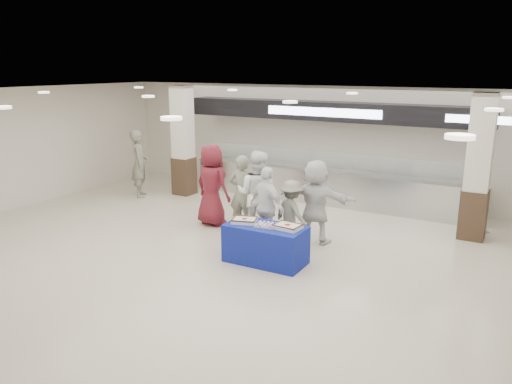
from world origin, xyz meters
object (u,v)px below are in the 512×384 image
Objects in this scene: cupcake_tray at (266,225)px; soldier_b at (292,213)px; sheet_cake_right at (288,226)px; chef_tall at (257,194)px; soldier_bg at (139,164)px; soldier_a at (242,193)px; chef_short at (267,207)px; civilian_white at (316,202)px; civilian_maroon at (212,185)px; sheet_cake_left at (245,220)px; display_table at (266,244)px.

soldier_b is at bearing 91.83° from cupcake_tray.
sheet_cake_right is 1.91m from chef_tall.
cupcake_tray is 6.31m from soldier_bg.
soldier_bg is (-4.23, 1.20, 0.09)m from soldier_a.
chef_tall reaches higher than cupcake_tray.
chef_short is 1.07m from civilian_white.
civilian_white reaches higher than chef_short.
sheet_cake_right is at bearing 86.49° from civilian_white.
civilian_maroon is 1.10× the size of soldier_a.
soldier_bg reaches higher than soldier_a.
civilian_maroon is at bearing 1.61° from chef_short.
chef_tall is at bearing 153.42° from soldier_a.
chef_short is 1.20× the size of soldier_b.
chef_short is 0.87× the size of soldier_bg.
sheet_cake_left is 0.33× the size of chef_short.
civilian_maroon reaches higher than cupcake_tray.
sheet_cake_right is 0.29× the size of soldier_a.
civilian_maroon reaches higher than display_table.
display_table is at bearing -173.86° from sheet_cake_right.
soldier_a reaches higher than soldier_b.
sheet_cake_left is at bearing -177.95° from display_table.
sheet_cake_right is at bearing 13.40° from cupcake_tray.
sheet_cake_left is 0.39× the size of soldier_b.
display_table is 0.79× the size of soldier_bg.
soldier_a is 0.92× the size of chef_tall.
chef_tall is at bearing 11.66° from soldier_b.
sheet_cake_left is at bearing 98.31° from chef_tall.
display_table is 0.63m from sheet_cake_left.
cupcake_tray is at bearing 123.57° from soldier_a.
chef_short reaches higher than cupcake_tray.
soldier_a is at bearing -11.47° from chef_short.
display_table is at bearing 112.97° from soldier_b.
civilian_maroon is 1.07× the size of civilian_white.
soldier_b is (0.44, 0.29, -0.15)m from chef_short.
soldier_a is 1.16m from chef_short.
civilian_maroon is (-2.72, 1.44, 0.18)m from sheet_cake_right.
display_table is at bearing 137.77° from chef_short.
chef_tall is at bearing 2.96° from civilian_white.
soldier_a is at bearing 133.48° from display_table.
sheet_cake_right is 0.26× the size of civilian_maroon.
civilian_maroon is at bearing -11.72° from soldier_a.
civilian_white reaches higher than display_table.
sheet_cake_right is 1.51m from civilian_white.
civilian_white is at bearing -109.29° from soldier_b.
chef_short is (0.98, -0.62, -0.04)m from soldier_a.
display_table is 0.79× the size of civilian_maroon.
chef_tall is at bearing -22.09° from chef_short.
civilian_maroon is (-1.82, 1.51, 0.18)m from sheet_cake_left.
soldier_a is 4.40m from soldier_bg.
civilian_white is at bearing 177.54° from chef_tall.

